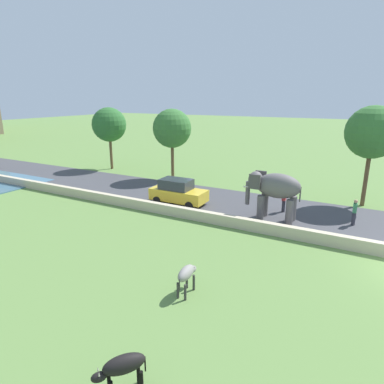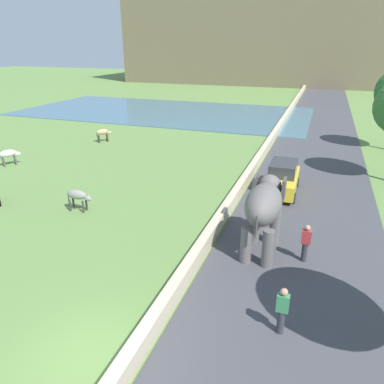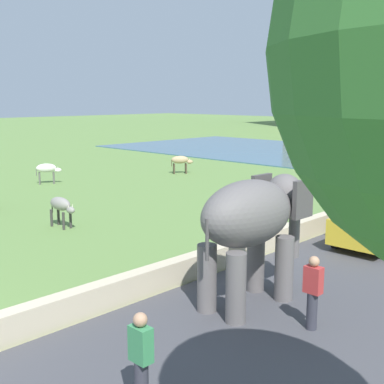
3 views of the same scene
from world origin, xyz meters
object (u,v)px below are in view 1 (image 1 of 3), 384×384
person_beside_elephant (284,200)px  car_yellow (178,192)px  person_trailing (354,212)px  cow_grey (187,274)px  cow_black (122,367)px  elephant (274,189)px

person_beside_elephant → car_yellow: car_yellow is taller
person_beside_elephant → person_trailing: 4.24m
person_beside_elephant → cow_grey: size_ratio=1.16×
cow_black → cow_grey: 4.83m
elephant → car_yellow: elephant is taller
elephant → cow_grey: 9.62m
car_yellow → cow_grey: (-9.51, -6.07, -0.06)m
elephant → person_beside_elephant: bearing=-8.2°
cow_black → person_trailing: bearing=-15.7°
cow_black → cow_grey: size_ratio=0.93×
person_beside_elephant → cow_grey: bearing=175.0°
person_trailing → cow_black: bearing=164.3°
elephant → car_yellow: size_ratio=0.86×
person_beside_elephant → cow_grey: (-11.25, 0.99, -0.04)m
person_beside_elephant → person_trailing: (-0.40, -4.22, 0.00)m
person_trailing → elephant: bearing=106.7°
cow_grey → car_yellow: bearing=32.6°
elephant → car_yellow: (-0.00, 6.81, -1.14)m
person_trailing → cow_black: person_trailing is taller
person_trailing → cow_grey: size_ratio=1.16×
person_beside_elephant → person_trailing: size_ratio=1.00×
person_beside_elephant → cow_grey: 11.29m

